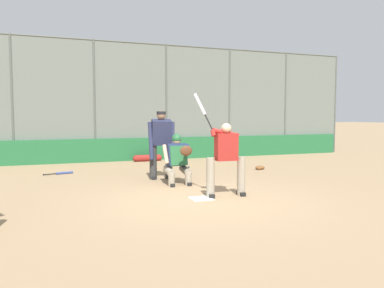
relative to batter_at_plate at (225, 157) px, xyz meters
name	(u,v)px	position (x,y,z in m)	size (l,w,h in m)	color
ground_plane	(201,199)	(0.57, 0.05, -0.84)	(160.00, 160.00, 0.00)	#9E7F5B
home_plate_marker	(201,198)	(0.57, 0.05, -0.84)	(0.43, 0.43, 0.01)	white
backstop_fence	(132,99)	(0.57, -7.12, 1.49)	(19.26, 0.08, 4.48)	#515651
padding_wall	(133,149)	(0.57, -7.02, -0.41)	(18.79, 0.18, 0.85)	#236638
bleachers_beyond	(174,142)	(-1.88, -9.62, -0.36)	(13.42, 2.50, 1.48)	slate
batter_at_plate	(225,157)	(0.00, 0.00, 0.00)	(0.99, 0.70, 2.17)	gray
catcher_behind_plate	(178,158)	(0.52, -1.63, -0.19)	(0.66, 0.76, 1.25)	gray
umpire_home	(161,143)	(0.69, -2.54, 0.14)	(0.74, 0.49, 1.82)	#333333
spare_bat_near_backstop	(187,168)	(-0.57, -4.03, -0.81)	(0.48, 0.78, 0.07)	black
spare_bat_by_padding	(62,173)	(3.17, -4.37, -0.81)	(0.83, 0.26, 0.07)	black
fielding_glove_on_dirt	(260,168)	(-2.74, -3.22, -0.78)	(0.34, 0.25, 0.12)	brown
equipment_bag_dugout_side	(148,158)	(0.09, -6.61, -0.72)	(1.11, 0.24, 0.24)	maroon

